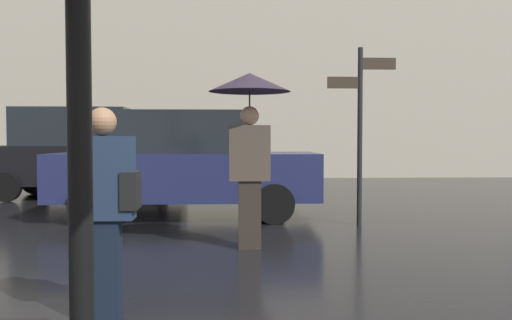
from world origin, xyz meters
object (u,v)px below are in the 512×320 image
at_px(pedestrian_with_bag, 105,201).
at_px(parked_car_left, 82,153).
at_px(pedestrian_with_umbrella, 250,114).
at_px(parked_car_right, 183,163).
at_px(street_signpost, 360,117).

distance_m(pedestrian_with_bag, parked_car_left, 9.03).
height_order(pedestrian_with_bag, parked_car_left, parked_car_left).
xyz_separation_m(pedestrian_with_umbrella, parked_car_right, (-1.08, 2.77, -0.74)).
bearing_deg(street_signpost, pedestrian_with_bag, -124.27).
height_order(pedestrian_with_umbrella, street_signpost, street_signpost).
relative_size(pedestrian_with_bag, parked_car_left, 0.35).
distance_m(pedestrian_with_umbrella, street_signpost, 2.52).
relative_size(pedestrian_with_umbrella, street_signpost, 0.78).
height_order(pedestrian_with_bag, street_signpost, street_signpost).
bearing_deg(pedestrian_with_bag, parked_car_right, 147.72).
xyz_separation_m(pedestrian_with_bag, parked_car_left, (-2.53, 8.67, 0.12)).
bearing_deg(street_signpost, parked_car_right, 160.63).
bearing_deg(street_signpost, parked_car_left, 142.05).
xyz_separation_m(pedestrian_with_umbrella, street_signpost, (1.81, 1.76, 0.03)).
relative_size(pedestrian_with_umbrella, pedestrian_with_bag, 1.36).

